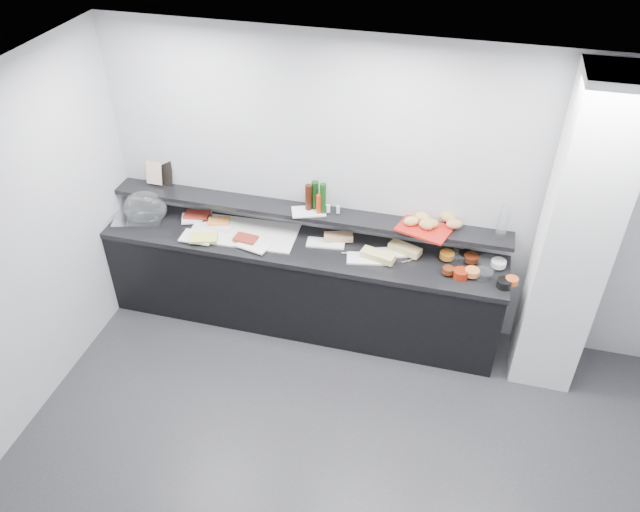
% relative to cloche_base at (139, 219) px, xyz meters
% --- Properties ---
extents(ground, '(5.00, 5.00, 0.00)m').
position_rel_cloche_base_xyz_m(ground, '(2.25, -1.68, -0.92)').
color(ground, '#2D2D30').
rests_on(ground, ground).
extents(back_wall, '(5.00, 0.02, 2.70)m').
position_rel_cloche_base_xyz_m(back_wall, '(2.25, 0.32, 0.43)').
color(back_wall, '#B1B3B8').
rests_on(back_wall, ground).
extents(ceiling, '(5.00, 5.00, 0.00)m').
position_rel_cloche_base_xyz_m(ceiling, '(2.25, -1.68, 1.78)').
color(ceiling, white).
rests_on(ceiling, back_wall).
extents(column, '(0.50, 0.50, 2.70)m').
position_rel_cloche_base_xyz_m(column, '(3.75, -0.03, 0.43)').
color(column, white).
rests_on(column, ground).
extents(buffet_cabinet, '(3.60, 0.60, 0.85)m').
position_rel_cloche_base_xyz_m(buffet_cabinet, '(1.55, 0.02, -0.50)').
color(buffet_cabinet, black).
rests_on(buffet_cabinet, ground).
extents(counter_top, '(3.62, 0.62, 0.05)m').
position_rel_cloche_base_xyz_m(counter_top, '(1.55, 0.02, -0.05)').
color(counter_top, black).
rests_on(counter_top, buffet_cabinet).
extents(wall_shelf, '(3.60, 0.25, 0.04)m').
position_rel_cloche_base_xyz_m(wall_shelf, '(1.55, 0.20, 0.21)').
color(wall_shelf, black).
rests_on(wall_shelf, back_wall).
extents(cloche_base, '(0.51, 0.41, 0.04)m').
position_rel_cloche_base_xyz_m(cloche_base, '(0.00, 0.00, 0.00)').
color(cloche_base, '#BABDC1').
rests_on(cloche_base, counter_top).
extents(cloche_dome, '(0.46, 0.38, 0.34)m').
position_rel_cloche_base_xyz_m(cloche_dome, '(0.06, 0.04, 0.11)').
color(cloche_dome, white).
rests_on(cloche_dome, cloche_base).
extents(linen_runner, '(0.99, 0.50, 0.01)m').
position_rel_cloche_base_xyz_m(linen_runner, '(1.01, 0.06, -0.01)').
color(linen_runner, white).
rests_on(linen_runner, counter_top).
extents(platter_meat_a, '(0.33, 0.28, 0.01)m').
position_rel_cloche_base_xyz_m(platter_meat_a, '(0.51, 0.16, 0.00)').
color(platter_meat_a, white).
rests_on(platter_meat_a, linen_runner).
extents(food_meat_a, '(0.25, 0.18, 0.02)m').
position_rel_cloche_base_xyz_m(food_meat_a, '(0.51, 0.18, 0.02)').
color(food_meat_a, maroon).
rests_on(food_meat_a, platter_meat_a).
extents(platter_salmon, '(0.33, 0.25, 0.01)m').
position_rel_cloche_base_xyz_m(platter_salmon, '(0.75, 0.12, 0.00)').
color(platter_salmon, white).
rests_on(platter_salmon, linen_runner).
extents(food_salmon, '(0.23, 0.18, 0.02)m').
position_rel_cloche_base_xyz_m(food_salmon, '(0.75, 0.13, 0.02)').
color(food_salmon, orange).
rests_on(food_salmon, platter_salmon).
extents(platter_cheese, '(0.30, 0.20, 0.01)m').
position_rel_cloche_base_xyz_m(platter_cheese, '(0.65, -0.13, 0.00)').
color(platter_cheese, white).
rests_on(platter_cheese, linen_runner).
extents(food_cheese, '(0.27, 0.21, 0.02)m').
position_rel_cloche_base_xyz_m(food_cheese, '(0.72, -0.15, 0.02)').
color(food_cheese, '#E1DB57').
rests_on(food_cheese, platter_cheese).
extents(platter_meat_b, '(0.32, 0.25, 0.01)m').
position_rel_cloche_base_xyz_m(platter_meat_b, '(1.17, -0.12, 0.00)').
color(platter_meat_b, white).
rests_on(platter_meat_b, linen_runner).
extents(food_meat_b, '(0.21, 0.15, 0.02)m').
position_rel_cloche_base_xyz_m(food_meat_b, '(1.08, -0.07, 0.02)').
color(food_meat_b, maroon).
rests_on(food_meat_b, platter_meat_b).
extents(sandwich_plate_left, '(0.35, 0.18, 0.01)m').
position_rel_cloche_base_xyz_m(sandwich_plate_left, '(1.77, 0.09, -0.01)').
color(sandwich_plate_left, white).
rests_on(sandwich_plate_left, counter_top).
extents(sandwich_food_left, '(0.27, 0.16, 0.06)m').
position_rel_cloche_base_xyz_m(sandwich_food_left, '(1.87, 0.16, 0.02)').
color(sandwich_food_left, tan).
rests_on(sandwich_food_left, sandwich_plate_left).
extents(tongs_left, '(0.16, 0.05, 0.01)m').
position_rel_cloche_base_xyz_m(tongs_left, '(1.86, 0.09, -0.00)').
color(tongs_left, silver).
rests_on(tongs_left, sandwich_plate_left).
extents(sandwich_plate_mid, '(0.41, 0.24, 0.01)m').
position_rel_cloche_base_xyz_m(sandwich_plate_mid, '(2.19, -0.04, -0.01)').
color(sandwich_plate_mid, white).
rests_on(sandwich_plate_mid, counter_top).
extents(sandwich_food_mid, '(0.31, 0.18, 0.06)m').
position_rel_cloche_base_xyz_m(sandwich_food_mid, '(2.26, -0.03, 0.02)').
color(sandwich_food_mid, '#D3BA6F').
rests_on(sandwich_food_mid, sandwich_plate_mid).
extents(tongs_mid, '(0.16, 0.04, 0.01)m').
position_rel_cloche_base_xyz_m(tongs_mid, '(2.02, -0.01, -0.00)').
color(tongs_mid, silver).
rests_on(tongs_mid, sandwich_plate_mid).
extents(sandwich_plate_right, '(0.39, 0.27, 0.01)m').
position_rel_cloche_base_xyz_m(sandwich_plate_right, '(2.39, 0.11, -0.01)').
color(sandwich_plate_right, white).
rests_on(sandwich_plate_right, counter_top).
extents(sandwich_food_right, '(0.30, 0.20, 0.06)m').
position_rel_cloche_base_xyz_m(sandwich_food_right, '(2.47, 0.13, 0.02)').
color(sandwich_food_right, '#E3BD77').
rests_on(sandwich_food_right, sandwich_plate_right).
extents(tongs_right, '(0.14, 0.10, 0.01)m').
position_rel_cloche_base_xyz_m(tongs_right, '(2.53, 0.01, -0.00)').
color(tongs_right, '#B1B3B8').
rests_on(tongs_right, sandwich_plate_right).
extents(bowl_glass_fruit, '(0.20, 0.20, 0.07)m').
position_rel_cloche_base_xyz_m(bowl_glass_fruit, '(2.92, 0.14, 0.02)').
color(bowl_glass_fruit, silver).
rests_on(bowl_glass_fruit, counter_top).
extents(fill_glass_fruit, '(0.16, 0.16, 0.05)m').
position_rel_cloche_base_xyz_m(fill_glass_fruit, '(2.83, 0.13, 0.03)').
color(fill_glass_fruit, orange).
rests_on(fill_glass_fruit, bowl_glass_fruit).
extents(bowl_black_jam, '(0.16, 0.16, 0.07)m').
position_rel_cloche_base_xyz_m(bowl_black_jam, '(2.99, 0.17, 0.02)').
color(bowl_black_jam, black).
rests_on(bowl_black_jam, counter_top).
extents(fill_black_jam, '(0.15, 0.15, 0.05)m').
position_rel_cloche_base_xyz_m(fill_black_jam, '(3.03, 0.14, 0.03)').
color(fill_black_jam, '#501D0B').
rests_on(fill_black_jam, bowl_black_jam).
extents(bowl_glass_cream, '(0.21, 0.21, 0.07)m').
position_rel_cloche_base_xyz_m(bowl_glass_cream, '(3.17, 0.11, 0.02)').
color(bowl_glass_cream, white).
rests_on(bowl_glass_cream, counter_top).
extents(fill_glass_cream, '(0.17, 0.17, 0.05)m').
position_rel_cloche_base_xyz_m(fill_glass_cream, '(3.26, 0.12, 0.03)').
color(fill_glass_cream, white).
rests_on(fill_glass_cream, bowl_glass_cream).
extents(bowl_red_jam, '(0.16, 0.16, 0.07)m').
position_rel_cloche_base_xyz_m(bowl_red_jam, '(2.96, -0.08, 0.02)').
color(bowl_red_jam, maroon).
rests_on(bowl_red_jam, counter_top).
extents(fill_red_jam, '(0.10, 0.10, 0.05)m').
position_rel_cloche_base_xyz_m(fill_red_jam, '(2.86, -0.08, 0.03)').
color(fill_red_jam, '#55200C').
rests_on(fill_red_jam, bowl_red_jam).
extents(bowl_glass_salmon, '(0.17, 0.17, 0.07)m').
position_rel_cloche_base_xyz_m(bowl_glass_salmon, '(3.14, -0.04, 0.02)').
color(bowl_glass_salmon, white).
rests_on(bowl_glass_salmon, counter_top).
extents(fill_glass_salmon, '(0.16, 0.16, 0.05)m').
position_rel_cloche_base_xyz_m(fill_glass_salmon, '(3.05, -0.05, 0.03)').
color(fill_glass_salmon, orange).
rests_on(fill_glass_salmon, bowl_glass_salmon).
extents(bowl_black_fruit, '(0.12, 0.12, 0.07)m').
position_rel_cloche_base_xyz_m(bowl_black_fruit, '(3.31, -0.12, 0.02)').
color(bowl_black_fruit, black).
rests_on(bowl_black_fruit, counter_top).
extents(fill_black_fruit, '(0.12, 0.12, 0.05)m').
position_rel_cloche_base_xyz_m(fill_black_fruit, '(3.37, -0.08, 0.03)').
color(fill_black_fruit, '#D0551C').
rests_on(fill_black_fruit, bowl_black_fruit).
extents(framed_print, '(0.24, 0.10, 0.26)m').
position_rel_cloche_base_xyz_m(framed_print, '(0.12, 0.32, 0.36)').
color(framed_print, black).
rests_on(framed_print, wall_shelf).
extents(print_art, '(0.16, 0.05, 0.22)m').
position_rel_cloche_base_xyz_m(print_art, '(0.09, 0.26, 0.36)').
color(print_art, '#D3AE98').
rests_on(print_art, framed_print).
extents(condiment_tray, '(0.34, 0.27, 0.01)m').
position_rel_cloche_base_xyz_m(condiment_tray, '(1.59, 0.18, 0.24)').
color(condiment_tray, white).
rests_on(condiment_tray, wall_shelf).
extents(bottle_green_a, '(0.08, 0.08, 0.26)m').
position_rel_cloche_base_xyz_m(bottle_green_a, '(1.64, 0.24, 0.37)').
color(bottle_green_a, '#0E330E').
rests_on(bottle_green_a, condiment_tray).
extents(bottle_brown, '(0.07, 0.07, 0.24)m').
position_rel_cloche_base_xyz_m(bottle_brown, '(1.59, 0.21, 0.36)').
color(bottle_brown, '#341209').
rests_on(bottle_brown, condiment_tray).
extents(bottle_green_b, '(0.07, 0.07, 0.28)m').
position_rel_cloche_base_xyz_m(bottle_green_b, '(1.72, 0.19, 0.38)').
color(bottle_green_b, '#0E360F').
rests_on(bottle_green_b, condiment_tray).
extents(bottle_hot, '(0.04, 0.04, 0.18)m').
position_rel_cloche_base_xyz_m(bottle_hot, '(1.69, 0.17, 0.33)').
color(bottle_hot, red).
rests_on(bottle_hot, condiment_tray).
extents(shaker_salt, '(0.04, 0.04, 0.07)m').
position_rel_cloche_base_xyz_m(shaker_salt, '(1.76, 0.21, 0.28)').
color(shaker_salt, white).
rests_on(shaker_salt, condiment_tray).
extents(shaker_pepper, '(0.04, 0.04, 0.07)m').
position_rel_cloche_base_xyz_m(shaker_pepper, '(1.85, 0.21, 0.28)').
color(shaker_pepper, silver).
rests_on(shaker_pepper, condiment_tray).
extents(bread_tray, '(0.50, 0.41, 0.02)m').
position_rel_cloche_base_xyz_m(bread_tray, '(2.61, 0.16, 0.24)').
color(bread_tray, '#AF1B12').
rests_on(bread_tray, wall_shelf).
extents(bread_roll_nw, '(0.15, 0.11, 0.08)m').
position_rel_cloche_base_xyz_m(bread_roll_nw, '(2.58, 0.25, 0.29)').
color(bread_roll_nw, tan).
rests_on(bread_roll_nw, bread_tray).
extents(bread_roll_ne, '(0.17, 0.14, 0.08)m').
position_rel_cloche_base_xyz_m(bread_roll_ne, '(2.79, 0.31, 0.29)').
color(bread_roll_ne, '#AE8042').
rests_on(bread_roll_ne, bread_tray).
extents(bread_roll_sw, '(0.15, 0.13, 0.08)m').
position_rel_cloche_base_xyz_m(bread_roll_sw, '(2.49, 0.17, 0.29)').
color(bread_roll_sw, tan).
rests_on(bread_roll_sw, bread_tray).
extents(bread_roll_s, '(0.15, 0.12, 0.08)m').
position_rel_cloche_base_xyz_m(bread_roll_s, '(2.62, 0.14, 0.29)').
color(bread_roll_s, '#B98146').
rests_on(bread_roll_s, bread_tray).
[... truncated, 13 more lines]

